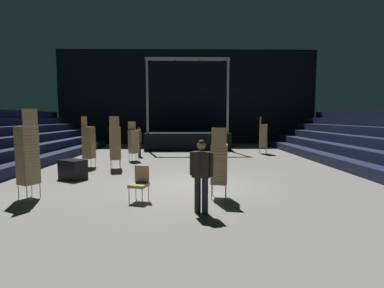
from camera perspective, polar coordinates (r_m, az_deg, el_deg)
ground_plane at (r=9.60m, az=-0.74°, el=-8.42°), size 22.00×30.00×0.10m
arena_end_wall at (r=24.39m, az=-0.92°, el=9.46°), size 22.00×0.30×8.00m
stage_riser at (r=20.16m, az=-0.89°, el=0.95°), size 5.90×2.81×6.22m
man_with_tie at (r=6.55m, az=1.90°, el=-5.69°), size 0.57×0.35×1.73m
chair_stack_front_left at (r=8.94m, az=-30.44°, el=-1.80°), size 0.60×0.60×2.48m
chair_stack_front_right at (r=7.81m, az=5.54°, el=-3.89°), size 0.51×0.51×1.96m
chair_stack_mid_left at (r=12.74m, az=-15.34°, el=0.27°), size 0.50×0.50×2.31m
chair_stack_mid_right at (r=14.88m, az=-11.80°, el=0.55°), size 0.61×0.61×2.05m
chair_stack_mid_centre at (r=13.50m, az=-20.28°, el=0.40°), size 0.52×0.52×2.31m
chair_stack_rear_left at (r=18.10m, az=14.28°, el=1.73°), size 0.58×0.58×2.31m
crew_worker_near_stage at (r=16.61m, az=-10.70°, el=0.76°), size 0.35×0.57×1.67m
equipment_road_case at (r=11.18m, az=-23.05°, el=-4.76°), size 1.08×0.97×0.71m
loose_chair_near_man at (r=7.71m, az=-10.54°, el=-7.49°), size 0.55×0.55×0.95m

